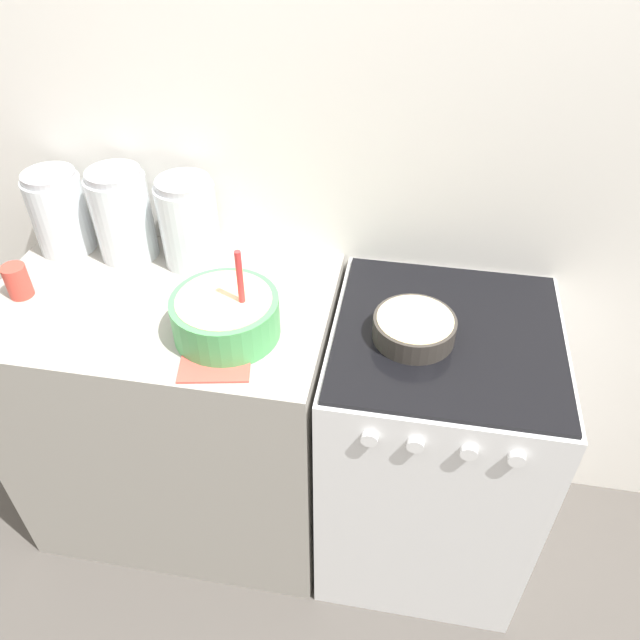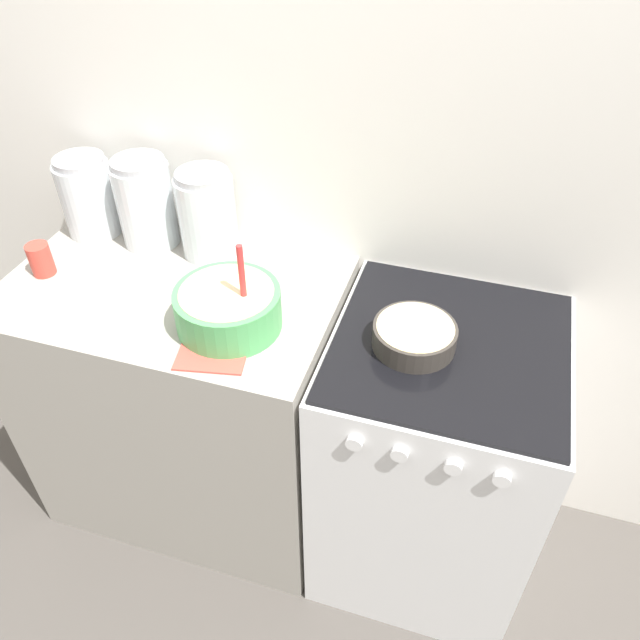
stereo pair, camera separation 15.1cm
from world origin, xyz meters
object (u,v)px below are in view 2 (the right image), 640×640
Objects in this scene: storage_jar_left at (89,201)px; storage_jar_right at (208,219)px; storage_jar_middle at (147,208)px; stove at (430,459)px; mixing_bowl at (228,306)px; baking_pan at (414,335)px; tin_can at (41,259)px.

storage_jar_left is 0.40m from storage_jar_right.
stove is at bearing -11.90° from storage_jar_middle.
baking_pan is at bearing 7.91° from mixing_bowl.
mixing_bowl is 0.47m from baking_pan.
mixing_bowl is at bearing -26.91° from storage_jar_left.
tin_can is (-1.16, -0.04, 0.51)m from stove.
baking_pan is 0.84× the size of storage_jar_left.
tin_can is at bearing -179.40° from baking_pan.
storage_jar_left is at bearing 180.00° from storage_jar_middle.
storage_jar_left is 2.62× the size of tin_can.
tin_can is at bearing -131.17° from storage_jar_middle.
tin_can is at bearing -149.35° from storage_jar_right.
mixing_bowl is 1.10× the size of storage_jar_left.
mixing_bowl is at bearing -37.47° from storage_jar_middle.
stove is 0.78m from mixing_bowl.
mixing_bowl reaches higher than stove.
stove is 0.97m from storage_jar_right.
storage_jar_left is at bearing 167.56° from baking_pan.
storage_jar_middle is 2.87× the size of tin_can.
storage_jar_left reaches higher than stove.
storage_jar_right reaches higher than stove.
stove is 1.13m from storage_jar_middle.
stove is 3.43× the size of mixing_bowl.
storage_jar_middle is (-0.39, 0.30, 0.05)m from mixing_bowl.
stove is 3.77× the size of storage_jar_left.
baking_pan is at bearing 0.60° from tin_can.
storage_jar_middle is (-0.86, 0.23, 0.08)m from baking_pan.
storage_jar_left is at bearing 170.11° from stove.
stove is at bearing 20.13° from baking_pan.
storage_jar_right is at bearing 160.54° from baking_pan.
storage_jar_right is at bearing 30.65° from tin_can.
tin_can is at bearing 174.88° from mixing_bowl.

